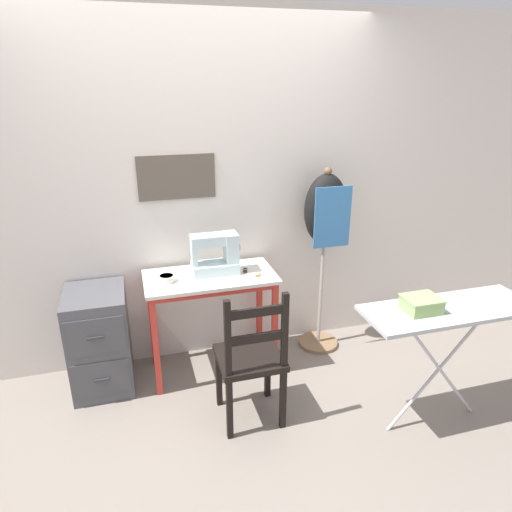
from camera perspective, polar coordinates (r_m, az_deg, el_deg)
name	(u,v)px	position (r m, az deg, el deg)	size (l,w,h in m)	color
ground_plane	(220,386)	(3.43, -4.52, -15.92)	(14.00, 14.00, 0.00)	gray
wall_back	(200,196)	(3.35, -7.04, 7.45)	(10.00, 0.07, 2.55)	silver
sewing_table	(211,292)	(3.28, -5.65, -4.52)	(0.92, 0.47, 0.77)	silver
sewing_machine	(218,255)	(3.22, -4.82, 0.14)	(0.34, 0.17, 0.31)	silver
fabric_bowl	(167,278)	(3.17, -11.12, -2.76)	(0.12, 0.12, 0.05)	silver
scissors	(260,275)	(3.22, 0.44, -2.38)	(0.11, 0.09, 0.01)	silver
thread_spool_near_machine	(245,271)	(3.26, -1.36, -1.83)	(0.04, 0.04, 0.03)	black
wooden_chair	(251,360)	(2.89, -0.64, -12.82)	(0.40, 0.38, 0.94)	black
filing_cabinet	(100,340)	(3.42, -18.93, -9.91)	(0.40, 0.49, 0.73)	#4C4C51
dress_form	(325,220)	(3.46, 8.65, 4.43)	(0.33, 0.32, 1.48)	#846647
ironing_board	(449,314)	(2.93, 22.96, -6.73)	(1.05, 0.37, 0.83)	#ADB2B7
storage_box	(421,304)	(2.78, 19.96, -5.69)	(0.20, 0.17, 0.09)	#8EB266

